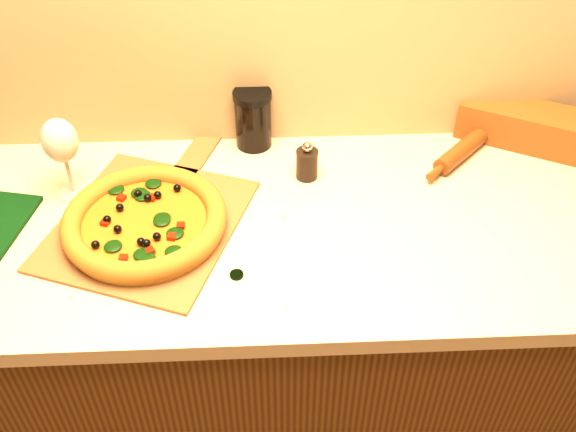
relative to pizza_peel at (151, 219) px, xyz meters
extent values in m
cube|color=#40200D|center=(0.25, -0.01, -0.47)|extent=(2.80, 0.65, 0.86)
cube|color=beige|center=(0.25, -0.01, -0.02)|extent=(2.84, 0.68, 0.04)
cube|color=brown|center=(-0.01, -0.02, 0.00)|extent=(0.50, 0.53, 0.01)
cube|color=brown|center=(0.09, 0.24, 0.00)|extent=(0.12, 0.18, 0.01)
cylinder|color=#B1772C|center=(-0.01, -0.04, 0.01)|extent=(0.34, 0.34, 0.02)
cylinder|color=orange|center=(-0.01, -0.04, 0.03)|extent=(0.28, 0.28, 0.01)
torus|color=#904E1A|center=(-0.01, -0.04, 0.03)|extent=(0.36, 0.36, 0.04)
ellipsoid|color=black|center=(0.05, 0.00, 0.03)|extent=(0.04, 0.04, 0.01)
sphere|color=black|center=(-0.05, -0.06, 0.04)|extent=(0.02, 0.02, 0.02)
cube|color=maroon|center=(0.02, -0.09, 0.03)|extent=(0.02, 0.02, 0.01)
cylinder|color=black|center=(0.19, -0.18, 0.00)|extent=(0.03, 0.03, 0.01)
cylinder|color=black|center=(0.36, 0.14, 0.03)|extent=(0.05, 0.05, 0.08)
sphere|color=silver|center=(0.36, 0.14, 0.08)|extent=(0.02, 0.02, 0.02)
cylinder|color=#5D2D10|center=(0.76, 0.21, 0.02)|extent=(0.19, 0.19, 0.04)
cylinder|color=#5D2D10|center=(0.86, 0.31, 0.02)|extent=(0.05, 0.05, 0.02)
cylinder|color=#5D2D10|center=(0.67, 0.12, 0.02)|extent=(0.05, 0.05, 0.02)
cube|color=brown|center=(0.94, 0.26, 0.04)|extent=(0.37, 0.27, 0.10)
cylinder|color=silver|center=(-0.19, 0.11, 0.00)|extent=(0.07, 0.07, 0.00)
cylinder|color=silver|center=(-0.19, 0.11, 0.05)|extent=(0.01, 0.01, 0.09)
ellipsoid|color=silver|center=(-0.19, 0.11, 0.14)|extent=(0.08, 0.08, 0.11)
cylinder|color=black|center=(0.23, 0.29, 0.06)|extent=(0.09, 0.09, 0.14)
cylinder|color=black|center=(0.23, 0.29, 0.14)|extent=(0.10, 0.10, 0.02)
camera|label=1|loc=(0.26, -1.08, 0.97)|focal=40.00mm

